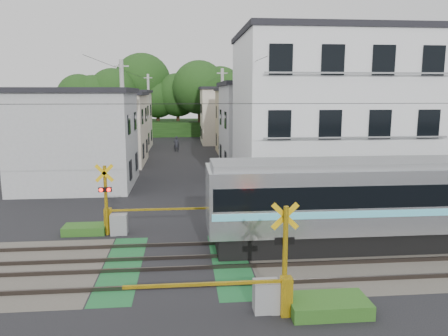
{
  "coord_description": "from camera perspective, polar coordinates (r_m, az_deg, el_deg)",
  "views": [
    {
      "loc": [
        0.29,
        -14.69,
        5.99
      ],
      "look_at": [
        2.14,
        5.0,
        2.58
      ],
      "focal_mm": 35.0,
      "sensor_mm": 36.0,
      "label": 1
    }
  ],
  "objects": [
    {
      "name": "pedestrian",
      "position": [
        44.92,
        -6.23,
        3.12
      ],
      "size": [
        0.6,
        0.39,
        1.63
      ],
      "primitive_type": "imported",
      "rotation": [
        0.0,
        0.0,
        3.14
      ],
      "color": "#22242B",
      "rests_on": "ground"
    },
    {
      "name": "apartment_block",
      "position": [
        25.58,
        13.46,
        6.53
      ],
      "size": [
        10.2,
        8.36,
        9.3
      ],
      "color": "white",
      "rests_on": "ground"
    },
    {
      "name": "weed_patches",
      "position": [
        15.78,
        0.36,
        -11.79
      ],
      "size": [
        10.25,
        8.8,
        0.4
      ],
      "color": "#2D5E1E",
      "rests_on": "ground"
    },
    {
      "name": "track_bed",
      "position": [
        15.85,
        -6.15,
        -12.32
      ],
      "size": [
        120.0,
        120.0,
        0.14
      ],
      "color": "#47423A",
      "rests_on": "ground"
    },
    {
      "name": "crossing_signal_near",
      "position": [
        12.45,
        6.01,
        -15.35
      ],
      "size": [
        4.74,
        0.65,
        3.09
      ],
      "color": "#EBB50C",
      "rests_on": "ground"
    },
    {
      "name": "crossing_signal_far",
      "position": [
        19.3,
        -13.8,
        -6.37
      ],
      "size": [
        4.74,
        0.65,
        3.09
      ],
      "color": "#EBB50C",
      "rests_on": "ground"
    },
    {
      "name": "utility_poles",
      "position": [
        37.77,
        -7.45,
        6.81
      ],
      "size": [
        7.9,
        42.0,
        8.0
      ],
      "color": "#A5A5A0",
      "rests_on": "ground"
    },
    {
      "name": "tree_hill",
      "position": [
        62.75,
        -6.12,
        8.89
      ],
      "size": [
        40.0,
        13.09,
        11.64
      ],
      "color": "#1D4015",
      "rests_on": "ground"
    },
    {
      "name": "catenary",
      "position": [
        15.96,
        15.67,
        1.16
      ],
      "size": [
        60.0,
        5.04,
        7.0
      ],
      "color": "#2D2D33",
      "rests_on": "ground"
    },
    {
      "name": "houses_row",
      "position": [
        40.7,
        -5.44,
        5.88
      ],
      "size": [
        22.07,
        31.35,
        6.8
      ],
      "color": "#B1B3B6",
      "rests_on": "ground"
    },
    {
      "name": "commuter_train",
      "position": [
        18.81,
        24.03,
        -3.85
      ],
      "size": [
        16.64,
        2.63,
        3.46
      ],
      "color": "black",
      "rests_on": "ground"
    },
    {
      "name": "ground",
      "position": [
        15.87,
        -6.15,
        -12.45
      ],
      "size": [
        120.0,
        120.0,
        0.0
      ],
      "primitive_type": "plane",
      "color": "black"
    }
  ]
}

